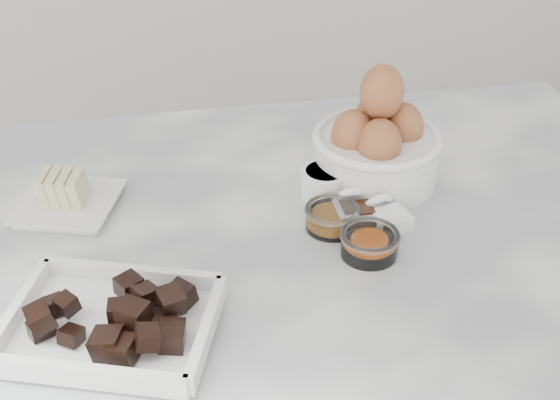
# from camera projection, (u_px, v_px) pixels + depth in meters

# --- Properties ---
(marble_slab) EXTENTS (1.20, 0.80, 0.04)m
(marble_slab) POSITION_uv_depth(u_px,v_px,m) (270.00, 249.00, 1.07)
(marble_slab) COLOR silver
(marble_slab) RESTS_ON cabinet
(chocolate_dish) EXTENTS (0.28, 0.25, 0.06)m
(chocolate_dish) POSITION_uv_depth(u_px,v_px,m) (111.00, 319.00, 0.89)
(chocolate_dish) COLOR white
(chocolate_dish) RESTS_ON marble_slab
(butter_plate) EXTENTS (0.17, 0.17, 0.06)m
(butter_plate) POSITION_uv_depth(u_px,v_px,m) (65.00, 197.00, 1.11)
(butter_plate) COLOR white
(butter_plate) RESTS_ON marble_slab
(sugar_ramekin) EXTENTS (0.07, 0.07, 0.04)m
(sugar_ramekin) POSITION_uv_depth(u_px,v_px,m) (325.00, 182.00, 1.14)
(sugar_ramekin) COLOR white
(sugar_ramekin) RESTS_ON marble_slab
(egg_bowl) EXTENTS (0.19, 0.19, 0.19)m
(egg_bowl) POSITION_uv_depth(u_px,v_px,m) (377.00, 144.00, 1.16)
(egg_bowl) COLOR white
(egg_bowl) RESTS_ON marble_slab
(honey_bowl) EXTENTS (0.08, 0.08, 0.03)m
(honey_bowl) POSITION_uv_depth(u_px,v_px,m) (332.00, 217.00, 1.07)
(honey_bowl) COLOR white
(honey_bowl) RESTS_ON marble_slab
(zest_bowl) EXTENTS (0.08, 0.08, 0.03)m
(zest_bowl) POSITION_uv_depth(u_px,v_px,m) (370.00, 242.00, 1.02)
(zest_bowl) COLOR white
(zest_bowl) RESTS_ON marble_slab
(vanilla_spoon) EXTENTS (0.06, 0.07, 0.05)m
(vanilla_spoon) POSITION_uv_depth(u_px,v_px,m) (355.00, 210.00, 1.09)
(vanilla_spoon) COLOR white
(vanilla_spoon) RESTS_ON marble_slab
(salt_spoon) EXTENTS (0.07, 0.08, 0.04)m
(salt_spoon) POSITION_uv_depth(u_px,v_px,m) (386.00, 215.00, 1.08)
(salt_spoon) COLOR white
(salt_spoon) RESTS_ON marble_slab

